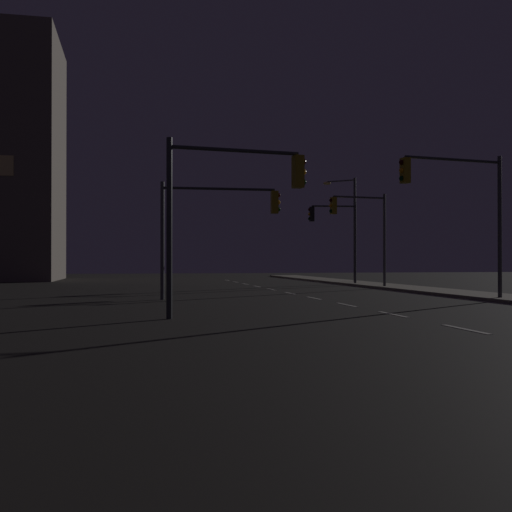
{
  "coord_description": "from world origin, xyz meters",
  "views": [
    {
      "loc": [
        -7.58,
        -3.88,
        1.59
      ],
      "look_at": [
        -1.03,
        28.28,
        1.85
      ],
      "focal_mm": 42.82,
      "sensor_mm": 36.0,
      "label": 1
    }
  ],
  "objects_px": {
    "traffic_light_overhead_east": "(458,195)",
    "traffic_light_mid_left": "(361,221)",
    "traffic_light_near_right": "(218,216)",
    "traffic_light_far_right": "(335,227)",
    "street_lamp_far_end": "(349,219)",
    "traffic_light_near_left": "(233,193)"
  },
  "relations": [
    {
      "from": "traffic_light_far_right",
      "to": "traffic_light_mid_left",
      "type": "bearing_deg",
      "value": -91.59
    },
    {
      "from": "traffic_light_near_right",
      "to": "street_lamp_far_end",
      "type": "relative_size",
      "value": 0.69
    },
    {
      "from": "traffic_light_overhead_east",
      "to": "street_lamp_far_end",
      "type": "height_order",
      "value": "street_lamp_far_end"
    },
    {
      "from": "traffic_light_near_right",
      "to": "traffic_light_overhead_east",
      "type": "relative_size",
      "value": 0.89
    },
    {
      "from": "traffic_light_mid_left",
      "to": "traffic_light_overhead_east",
      "type": "bearing_deg",
      "value": -92.21
    },
    {
      "from": "traffic_light_near_right",
      "to": "traffic_light_near_left",
      "type": "relative_size",
      "value": 1.01
    },
    {
      "from": "traffic_light_far_right",
      "to": "traffic_light_near_left",
      "type": "xyz_separation_m",
      "value": [
        -10.13,
        -20.78,
        -0.28
      ]
    },
    {
      "from": "traffic_light_far_right",
      "to": "street_lamp_far_end",
      "type": "bearing_deg",
      "value": 54.15
    },
    {
      "from": "traffic_light_near_right",
      "to": "street_lamp_far_end",
      "type": "xyz_separation_m",
      "value": [
        11.46,
        15.45,
        1.07
      ]
    },
    {
      "from": "street_lamp_far_end",
      "to": "traffic_light_overhead_east",
      "type": "bearing_deg",
      "value": -97.74
    },
    {
      "from": "traffic_light_mid_left",
      "to": "traffic_light_near_right",
      "type": "distance_m",
      "value": 12.08
    },
    {
      "from": "street_lamp_far_end",
      "to": "traffic_light_near_left",
      "type": "bearing_deg",
      "value": -117.26
    },
    {
      "from": "traffic_light_mid_left",
      "to": "street_lamp_far_end",
      "type": "xyz_separation_m",
      "value": [
        2.15,
        7.76,
        0.67
      ]
    },
    {
      "from": "traffic_light_near_right",
      "to": "traffic_light_overhead_east",
      "type": "height_order",
      "value": "traffic_light_overhead_east"
    },
    {
      "from": "traffic_light_near_left",
      "to": "traffic_light_overhead_east",
      "type": "bearing_deg",
      "value": 25.26
    },
    {
      "from": "traffic_light_overhead_east",
      "to": "traffic_light_far_right",
      "type": "bearing_deg",
      "value": 87.98
    },
    {
      "from": "traffic_light_overhead_east",
      "to": "street_lamp_far_end",
      "type": "xyz_separation_m",
      "value": [
        2.59,
        19.06,
        0.42
      ]
    },
    {
      "from": "traffic_light_far_right",
      "to": "traffic_light_near_left",
      "type": "distance_m",
      "value": 23.11
    },
    {
      "from": "traffic_light_far_right",
      "to": "street_lamp_far_end",
      "type": "height_order",
      "value": "street_lamp_far_end"
    },
    {
      "from": "traffic_light_near_right",
      "to": "traffic_light_far_right",
      "type": "bearing_deg",
      "value": 53.29
    },
    {
      "from": "traffic_light_overhead_east",
      "to": "traffic_light_mid_left",
      "type": "bearing_deg",
      "value": 87.79
    },
    {
      "from": "traffic_light_far_right",
      "to": "street_lamp_far_end",
      "type": "relative_size",
      "value": 0.72
    }
  ]
}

